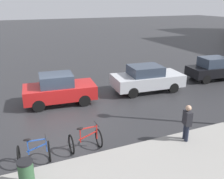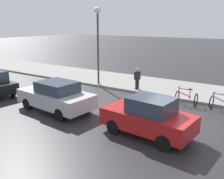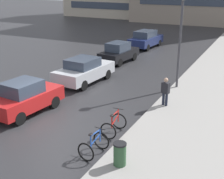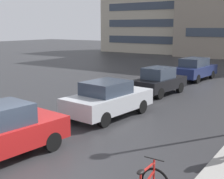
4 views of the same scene
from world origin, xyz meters
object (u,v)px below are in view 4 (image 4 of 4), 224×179
car_black (159,81)px  car_red (4,131)px  car_navy (195,69)px  car_silver (108,99)px

car_black → car_red: bearing=-89.4°
car_black → car_navy: size_ratio=0.88×
car_navy → car_red: bearing=-89.4°
car_silver → car_navy: bearing=91.3°
car_red → car_silver: size_ratio=0.88×
car_navy → car_silver: bearing=-88.7°
car_red → car_silver: 5.48m
car_red → car_navy: 17.35m
car_silver → car_red: bearing=-91.0°
car_silver → car_black: (-0.21, 5.63, -0.01)m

